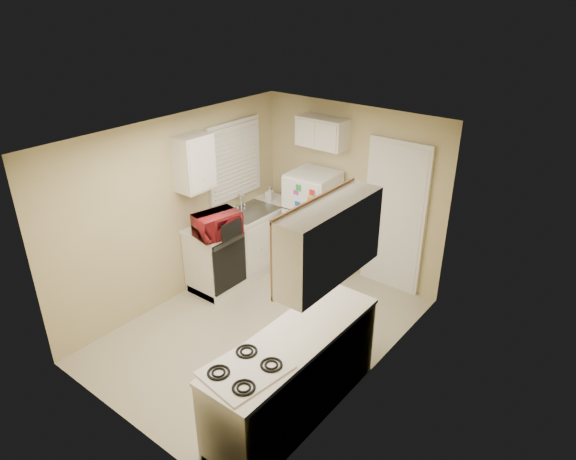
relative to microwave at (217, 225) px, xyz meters
The scene contains 19 objects.
floor 1.42m from the microwave, 14.02° to the right, with size 3.80×3.80×0.00m, color beige.
ceiling 1.65m from the microwave, 14.02° to the right, with size 3.80×3.80×0.00m, color white.
wall_left 0.55m from the microwave, 154.37° to the right, with size 3.80×3.80×0.00m, color tan.
wall_right 2.34m from the microwave, ahead, with size 3.80×3.80×0.00m, color tan.
wall_back 1.91m from the microwave, 61.13° to the left, with size 2.80×2.80×0.00m, color tan.
wall_front 2.33m from the microwave, 66.62° to the right, with size 2.80×2.80×0.00m, color tan.
left_counter 0.92m from the microwave, 104.97° to the left, with size 0.60×1.80×0.90m, color silver.
dishwasher 0.58m from the microwave, 32.30° to the left, with size 0.03×0.58×0.72m, color black.
sink 0.86m from the microwave, 102.32° to the left, with size 0.54×0.74×0.16m, color gray.
microwave is the anchor object (origin of this frame).
soap_bottle 1.32m from the microwave, 100.02° to the left, with size 0.10×0.10×0.21m, color silver.
window_blinds 1.08m from the microwave, 118.17° to the left, with size 0.10×0.98×1.08m, color silver.
upper_cabinet_left 0.82m from the microwave, behind, with size 0.30×0.45×0.70m, color silver.
refrigerator 1.44m from the microwave, 67.39° to the left, with size 0.61×0.60×1.49m, color white.
cabinet_over_fridge 1.87m from the microwave, 71.09° to the left, with size 0.70×0.30×0.40m, color silver.
interior_door 2.30m from the microwave, 45.16° to the left, with size 0.86×0.06×2.08m, color white.
right_counter 2.35m from the microwave, 27.01° to the right, with size 0.60×2.00×0.90m, color silver.
stove 2.65m from the microwave, 39.74° to the right, with size 0.54×0.67×0.82m, color white.
upper_cabinet_right 2.41m from the microwave, 18.58° to the right, with size 0.30×1.20×0.70m, color silver.
Camera 1 is at (3.38, -3.80, 3.81)m, focal length 32.00 mm.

